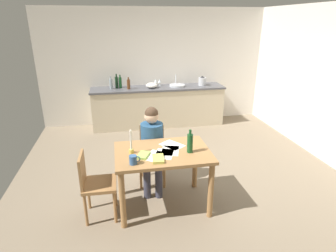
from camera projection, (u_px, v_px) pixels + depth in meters
The scene contains 26 objects.
ground_plane at pixel (180, 172), 4.64m from camera, with size 5.20×5.20×0.04m, color #7A6B56.
wall_back at pixel (155, 67), 6.57m from camera, with size 5.20×0.12×2.60m, color silver.
wall_right at pixel (335, 86), 4.63m from camera, with size 0.12×5.20×2.60m, color silver.
kitchen_counter at pixel (158, 106), 6.54m from camera, with size 3.00×0.64×0.90m.
dining_table at pixel (163, 160), 3.57m from camera, with size 1.18×0.82×0.78m.
chair_at_table at pixel (152, 151), 4.22m from camera, with size 0.45×0.45×0.86m.
person_seated at pixel (152, 143), 4.01m from camera, with size 0.37×0.62×1.19m.
chair_side_empty at pixel (94, 183), 3.41m from camera, with size 0.41×0.41×0.86m.
coffee_mug at pixel (133, 160), 3.19m from camera, with size 0.13×0.09×0.10m.
candlestick at pixel (131, 147), 3.45m from camera, with size 0.06×0.06×0.30m.
book_magazine at pixel (158, 159), 3.30m from camera, with size 0.13×0.22×0.03m, color #BCBE55.
book_cookery at pixel (143, 155), 3.39m from camera, with size 0.12×0.20×0.03m, color #97BA54.
paper_letter at pixel (164, 154), 3.45m from camera, with size 0.21×0.30×0.00m, color white.
paper_bill at pixel (155, 156), 3.40m from camera, with size 0.21×0.30×0.00m, color white.
paper_envelope at pixel (170, 151), 3.54m from camera, with size 0.21×0.30×0.00m, color white.
paper_receipt at pixel (172, 145), 3.70m from camera, with size 0.21×0.30×0.00m, color white.
wine_bottle_on_table at pixel (190, 143), 3.46m from camera, with size 0.07×0.07×0.30m.
sink_unit at pixel (177, 85), 6.45m from camera, with size 0.36×0.36×0.24m.
bottle_oil at pixel (111, 84), 6.18m from camera, with size 0.07×0.07×0.28m.
bottle_vinegar at pixel (117, 82), 6.25m from camera, with size 0.07×0.07×0.31m.
bottle_wine_red at pixel (120, 82), 6.27m from camera, with size 0.07×0.07×0.29m.
bottle_sauce at pixel (129, 84), 6.16m from camera, with size 0.07×0.07×0.26m.
mixing_bowl at pixel (152, 85), 6.29m from camera, with size 0.25×0.25×0.11m, color white.
stovetop_kettle at pixel (202, 81), 6.52m from camera, with size 0.18×0.18×0.22m.
wine_glass_near_sink at pixel (160, 81), 6.49m from camera, with size 0.07×0.07×0.15m.
wine_glass_by_kettle at pixel (156, 81), 6.47m from camera, with size 0.07×0.07×0.15m.
Camera 1 is at (-0.94, -3.97, 2.32)m, focal length 30.23 mm.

